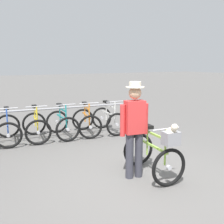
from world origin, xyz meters
TOP-DOWN VIEW (x-y plane):
  - ground_plane at (0.00, 0.00)m, footprint 80.00×80.00m
  - bike_rack_rail at (-0.52, 3.18)m, footprint 4.59×0.50m
  - racked_bike_blue at (-1.65, 3.48)m, footprint 0.80×1.19m
  - racked_bike_yellow at (-0.96, 3.41)m, footprint 0.80×1.19m
  - racked_bike_teal at (-0.26, 3.34)m, footprint 0.70×1.10m
  - racked_bike_orange at (0.44, 3.27)m, footprint 0.87×1.22m
  - racked_bike_white at (1.13, 3.20)m, footprint 0.71×1.13m
  - featured_bicycle at (0.34, -0.03)m, footprint 0.75×1.23m
  - person_with_featured_bike at (0.00, 0.18)m, footprint 0.52×0.32m

SIDE VIEW (x-z plane):
  - ground_plane at x=0.00m, z-range 0.00..0.00m
  - racked_bike_white at x=1.13m, z-range -0.12..0.86m
  - racked_bike_blue at x=-1.65m, z-range -0.12..0.86m
  - racked_bike_teal at x=-0.26m, z-range -0.12..0.85m
  - racked_bike_yellow at x=-0.96m, z-range -0.12..0.86m
  - racked_bike_orange at x=0.44m, z-range -0.12..0.86m
  - featured_bicycle at x=0.34m, z-range -0.06..1.03m
  - bike_rack_rail at x=-0.52m, z-range 0.26..1.14m
  - person_with_featured_bike at x=0.00m, z-range 0.09..1.81m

